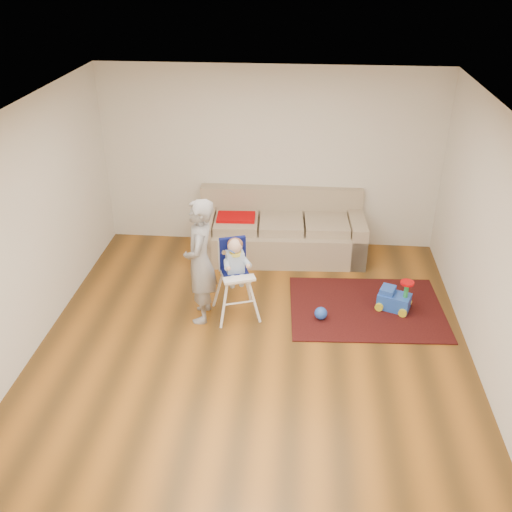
# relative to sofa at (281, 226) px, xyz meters

# --- Properties ---
(ground) EXTENTS (5.50, 5.50, 0.00)m
(ground) POSITION_rel_sofa_xyz_m (-0.20, -2.30, -0.47)
(ground) COLOR #523615
(ground) RESTS_ON ground
(room_envelope) EXTENTS (5.04, 5.52, 2.72)m
(room_envelope) POSITION_rel_sofa_xyz_m (-0.20, -1.77, 1.41)
(room_envelope) COLOR silver
(room_envelope) RESTS_ON ground
(sofa) EXTENTS (2.48, 1.12, 0.94)m
(sofa) POSITION_rel_sofa_xyz_m (0.00, 0.00, 0.00)
(sofa) COLOR #9E876E
(sofa) RESTS_ON ground
(side_table) EXTENTS (0.53, 0.53, 0.53)m
(side_table) POSITION_rel_sofa_xyz_m (-0.91, -0.04, -0.20)
(side_table) COLOR black
(side_table) RESTS_ON ground
(area_rug) EXTENTS (2.02, 1.56, 0.02)m
(area_rug) POSITION_rel_sofa_xyz_m (1.18, -1.37, -0.46)
(area_rug) COLOR black
(area_rug) RESTS_ON ground
(ride_on_toy) EXTENTS (0.47, 0.41, 0.43)m
(ride_on_toy) POSITION_rel_sofa_xyz_m (1.52, -1.34, -0.24)
(ride_on_toy) COLOR blue
(ride_on_toy) RESTS_ON area_rug
(toy_ball) EXTENTS (0.16, 0.16, 0.16)m
(toy_ball) POSITION_rel_sofa_xyz_m (0.59, -1.66, -0.37)
(toy_ball) COLOR blue
(toy_ball) RESTS_ON area_rug
(high_chair) EXTENTS (0.63, 0.63, 1.08)m
(high_chair) POSITION_rel_sofa_xyz_m (-0.48, -1.63, 0.05)
(high_chair) COLOR white
(high_chair) RESTS_ON ground
(adult) EXTENTS (0.41, 0.60, 1.59)m
(adult) POSITION_rel_sofa_xyz_m (-0.89, -1.72, 0.33)
(adult) COLOR gray
(adult) RESTS_ON ground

